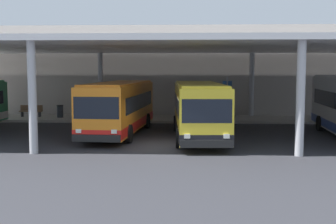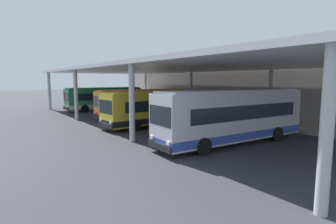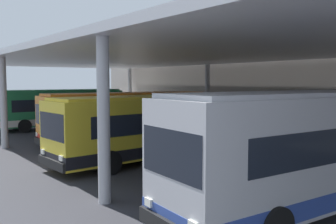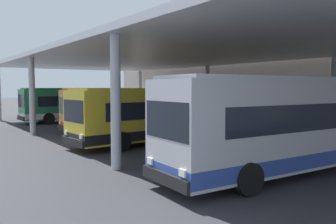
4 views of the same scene
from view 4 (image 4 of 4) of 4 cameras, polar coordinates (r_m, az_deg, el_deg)
name	(u,v)px [view 4 (image 4 of 4)]	position (r m, az deg, el deg)	size (l,w,h in m)	color
ground_plane	(106,143)	(20.42, -10.22, -5.02)	(200.00, 200.00, 0.00)	#333338
platform_kerb	(244,128)	(27.54, 12.44, -2.52)	(42.00, 4.50, 0.18)	#A39E93
station_building_facade	(271,80)	(29.87, 16.73, 5.03)	(48.00, 1.60, 7.59)	#ADA399
canopy_shelter	(181,56)	(23.17, 2.14, 9.29)	(40.00, 17.00, 5.55)	silver
bus_nearest_bay	(79,104)	(33.88, -14.50, 1.32)	(2.80, 10.56, 3.17)	#28844C
bus_second_bay	(137,109)	(24.81, -5.16, 0.47)	(3.21, 10.67, 3.17)	orange
bus_middle_bay	(158,114)	(20.05, -1.63, -0.36)	(3.11, 10.65, 3.17)	yellow
bus_far_bay	(292,124)	(13.77, 19.91, -1.84)	(3.24, 11.47, 3.57)	#B7B7BC
bench_waiting	(161,112)	(36.12, -1.10, 0.03)	(1.80, 0.45, 0.92)	brown
trash_bin	(172,113)	(33.87, 0.66, -0.22)	(0.52, 0.52, 0.98)	#33383D
banner_sign	(281,106)	(24.25, 18.26, 0.97)	(0.70, 0.12, 3.20)	#B2B2B7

